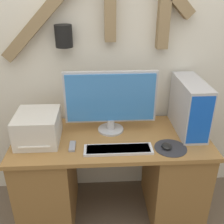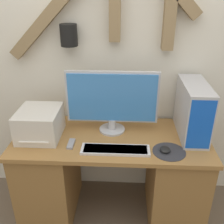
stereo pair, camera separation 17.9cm
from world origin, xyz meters
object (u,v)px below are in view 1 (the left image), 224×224
at_px(monitor, 111,100).
at_px(remote_control, 72,146).
at_px(computer_tower, 189,106).
at_px(mouse, 167,146).
at_px(printer, 38,127).
at_px(keyboard, 118,149).

distance_m(monitor, remote_control, 0.43).
relative_size(computer_tower, remote_control, 3.90).
bearing_deg(mouse, monitor, 143.43).
bearing_deg(computer_tower, printer, -175.32).
height_order(computer_tower, printer, computer_tower).
relative_size(printer, remote_control, 2.78).
bearing_deg(mouse, printer, 169.90).
height_order(mouse, printer, printer).
bearing_deg(keyboard, computer_tower, 25.33).
distance_m(monitor, printer, 0.55).
xyz_separation_m(computer_tower, printer, (-1.09, -0.09, -0.09)).
bearing_deg(printer, remote_control, -24.20).
bearing_deg(remote_control, monitor, 38.21).
relative_size(keyboard, computer_tower, 1.00).
height_order(keyboard, printer, printer).
xyz_separation_m(computer_tower, remote_control, (-0.85, -0.20, -0.19)).
distance_m(computer_tower, printer, 1.09).
relative_size(monitor, keyboard, 1.45).
distance_m(mouse, remote_control, 0.64).
xyz_separation_m(keyboard, computer_tower, (0.54, 0.26, 0.18)).
bearing_deg(keyboard, monitor, 96.56).
xyz_separation_m(keyboard, printer, (-0.55, 0.17, 0.09)).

